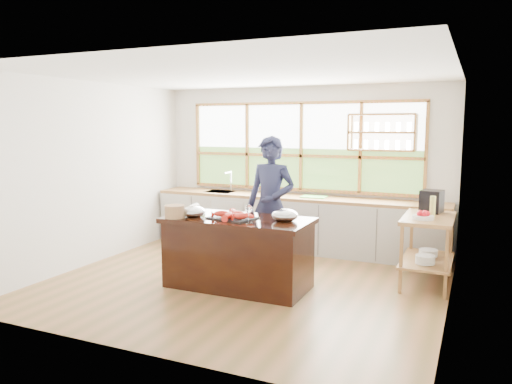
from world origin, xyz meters
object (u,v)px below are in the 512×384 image
Objects in this scene: espresso_machine at (432,201)px; wicker_basket at (175,212)px; island at (238,252)px; cook at (271,206)px.

wicker_basket is (-2.92, -1.74, -0.07)m from espresso_machine.
island is 6.15× the size of espresso_machine.
espresso_machine is at bearing 33.03° from island.
island is 0.96× the size of cook.
cook reaches higher than espresso_machine.
island is 2.68m from espresso_machine.
wicker_basket is (-0.89, -1.03, 0.02)m from cook.
cook reaches higher than island.
espresso_machine is at bearing 22.50° from cook.
island is 0.96m from wicker_basket.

